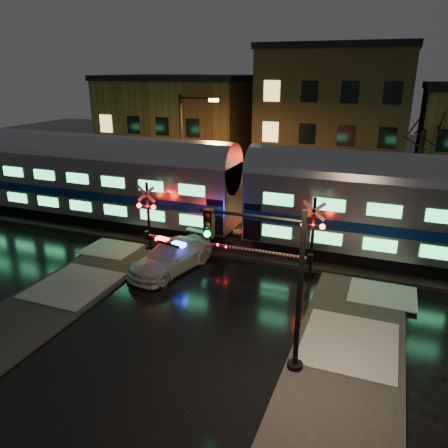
{
  "coord_description": "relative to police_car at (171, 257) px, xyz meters",
  "views": [
    {
      "loc": [
        7.19,
        -17.97,
        9.99
      ],
      "look_at": [
        -0.81,
        2.5,
        2.2
      ],
      "focal_mm": 35.0,
      "sensor_mm": 36.0,
      "label": 1
    }
  ],
  "objects": [
    {
      "name": "ground",
      "position": [
        3.0,
        -0.5,
        -0.77
      ],
      "size": [
        120.0,
        120.0,
        0.0
      ],
      "primitive_type": "plane",
      "color": "black",
      "rests_on": "ground"
    },
    {
      "name": "ballast",
      "position": [
        3.0,
        4.5,
        -0.65
      ],
      "size": [
        90.0,
        4.2,
        0.24
      ],
      "primitive_type": "cube",
      "color": "black",
      "rests_on": "ground"
    },
    {
      "name": "sidewalk_left",
      "position": [
        -3.5,
        -6.5,
        -0.71
      ],
      "size": [
        4.0,
        20.0,
        0.12
      ],
      "primitive_type": "cube",
      "color": "#2D2D2D",
      "rests_on": "ground"
    },
    {
      "name": "sidewalk_right",
      "position": [
        9.5,
        -6.5,
        -0.71
      ],
      "size": [
        4.0,
        20.0,
        0.12
      ],
      "primitive_type": "cube",
      "color": "#2D2D2D",
      "rests_on": "ground"
    },
    {
      "name": "building_left",
      "position": [
        -10.0,
        21.5,
        3.73
      ],
      "size": [
        14.0,
        10.0,
        9.0
      ],
      "primitive_type": "cube",
      "color": "brown",
      "rests_on": "ground"
    },
    {
      "name": "building_mid",
      "position": [
        5.0,
        22.0,
        4.98
      ],
      "size": [
        12.0,
        11.0,
        11.5
      ],
      "primitive_type": "cube",
      "color": "brown",
      "rests_on": "ground"
    },
    {
      "name": "train",
      "position": [
        2.35,
        4.5,
        2.62
      ],
      "size": [
        51.0,
        3.12,
        5.92
      ],
      "color": "black",
      "rests_on": "ballast"
    },
    {
      "name": "police_car",
      "position": [
        0.0,
        0.0,
        0.0
      ],
      "size": [
        3.29,
        5.58,
        1.69
      ],
      "rotation": [
        0.0,
        0.0,
        -0.24
      ],
      "color": "silver",
      "rests_on": "ground"
    },
    {
      "name": "crossing_signal_right",
      "position": [
        6.59,
        1.81,
        0.97
      ],
      "size": [
        5.91,
        0.66,
        4.18
      ],
      "color": "black",
      "rests_on": "ground"
    },
    {
      "name": "crossing_signal_left",
      "position": [
        -2.03,
        1.81,
        0.92
      ],
      "size": [
        5.75,
        0.65,
        4.07
      ],
      "color": "black",
      "rests_on": "ground"
    },
    {
      "name": "traffic_light",
      "position": [
        6.94,
        -5.72,
        2.38
      ],
      "size": [
        3.83,
        0.69,
        5.92
      ],
      "rotation": [
        0.0,
        0.0,
        0.22
      ],
      "color": "black",
      "rests_on": "ground"
    },
    {
      "name": "streetlight",
      "position": [
        -3.2,
        8.5,
        4.1
      ],
      "size": [
        2.82,
        0.3,
        8.45
      ],
      "color": "black",
      "rests_on": "ground"
    }
  ]
}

